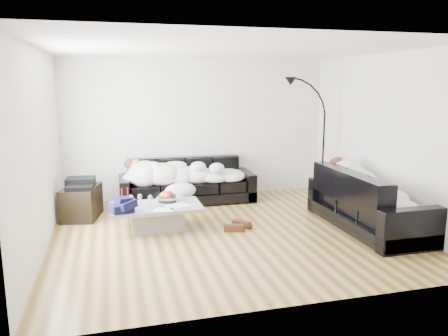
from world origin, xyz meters
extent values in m
plane|color=brown|center=(0.00, 0.00, 0.00)|extent=(5.00, 5.00, 0.00)
cube|color=silver|center=(0.00, 2.25, 1.30)|extent=(5.00, 0.02, 2.60)
cube|color=silver|center=(-2.50, 0.00, 1.30)|extent=(0.02, 4.50, 2.60)
cube|color=silver|center=(2.50, 0.00, 1.30)|extent=(0.02, 4.50, 2.60)
plane|color=white|center=(0.00, 0.00, 2.60)|extent=(5.00, 5.00, 0.00)
cube|color=black|center=(-0.31, 1.78, 0.39)|extent=(2.42, 0.84, 0.79)
cube|color=black|center=(2.06, -0.34, 0.44)|extent=(0.93, 2.17, 0.88)
ellipsoid|color=#0B5042|center=(2.00, 0.34, 0.72)|extent=(0.42, 0.38, 0.20)
cube|color=#939699|center=(-1.01, 0.35, 0.19)|extent=(1.31, 0.77, 0.38)
cylinder|color=white|center=(-0.83, 0.52, 0.46)|extent=(0.32, 0.32, 0.17)
cylinder|color=white|center=(-1.24, 0.45, 0.46)|extent=(0.08, 0.08, 0.16)
cylinder|color=white|center=(-1.37, 0.40, 0.47)|extent=(0.09, 0.09, 0.17)
cylinder|color=white|center=(-1.10, 0.34, 0.46)|extent=(0.07, 0.07, 0.16)
cylinder|color=maroon|center=(-1.49, 0.59, 0.49)|extent=(0.05, 0.05, 0.23)
cylinder|color=maroon|center=(-1.41, 0.60, 0.50)|extent=(0.05, 0.05, 0.23)
cube|color=silver|center=(-0.72, 0.24, 0.39)|extent=(0.40, 0.36, 0.01)
cube|color=silver|center=(-0.94, 0.08, 0.39)|extent=(0.31, 0.25, 0.01)
cube|color=black|center=(-2.12, 1.27, 0.26)|extent=(0.66, 0.84, 0.51)
cube|color=black|center=(-2.12, 1.27, 0.58)|extent=(0.47, 0.38, 0.13)
camera|label=1|loc=(-1.61, -5.88, 2.13)|focal=35.00mm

